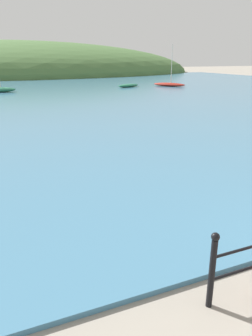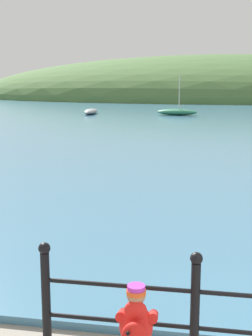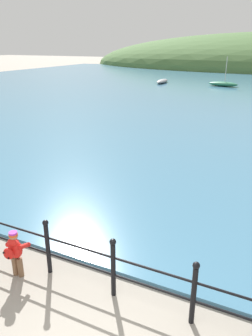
# 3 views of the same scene
# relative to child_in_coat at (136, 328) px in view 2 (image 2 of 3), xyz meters

# --- Properties ---
(water) EXTENTS (80.00, 60.00, 0.10)m
(water) POSITION_rel_child_in_coat_xyz_m (2.28, 30.88, -0.56)
(water) COLOR teal
(water) RESTS_ON ground
(far_hillside) EXTENTS (79.59, 43.77, 13.12)m
(far_hillside) POSITION_rel_child_in_coat_xyz_m (2.28, 70.76, -0.61)
(far_hillside) COLOR #476B38
(far_hillside) RESTS_ON ground
(child_in_coat) EXTENTS (0.40, 0.54, 1.00)m
(child_in_coat) POSITION_rel_child_in_coat_xyz_m (0.00, 0.00, 0.00)
(child_in_coat) COLOR brown
(child_in_coat) RESTS_ON ground
(boat_far_right) EXTENTS (1.20, 3.44, 0.41)m
(boat_far_right) POSITION_rel_child_in_coat_xyz_m (-8.89, 32.64, -0.30)
(boat_far_right) COLOR gray
(boat_far_right) RESTS_ON water
(boat_blue_hull) EXTENTS (3.29, 1.59, 3.00)m
(boat_blue_hull) POSITION_rel_child_in_coat_xyz_m (-2.02, 32.54, -0.26)
(boat_blue_hull) COLOR #287551
(boat_blue_hull) RESTS_ON water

